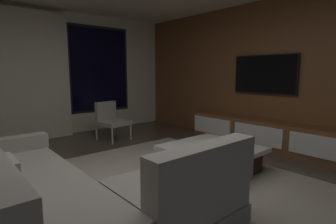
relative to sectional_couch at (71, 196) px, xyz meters
name	(u,v)px	position (x,y,z in m)	size (l,w,h in m)	color
floor	(143,194)	(0.86, 0.10, -0.29)	(9.20, 9.20, 0.00)	#473D33
back_wall_with_window	(39,74)	(0.80, 3.71, 1.05)	(6.60, 0.30, 2.70)	beige
media_wall	(280,74)	(3.92, 0.10, 1.06)	(0.12, 7.80, 2.70)	brown
area_rug	(172,188)	(1.21, 0.00, -0.28)	(3.20, 3.80, 0.01)	#ADA391
sectional_couch	(71,196)	(0.00, 0.00, 0.00)	(1.98, 2.50, 0.82)	gray
coffee_table	(211,158)	(2.00, 0.06, -0.10)	(1.16, 1.16, 0.36)	#311A12
book_stack_on_coffee_table	(223,142)	(2.20, 0.01, 0.11)	(0.28, 0.19, 0.08)	#C2CB51
accent_chair_near_window	(111,119)	(1.82, 2.61, 0.14)	(0.63, 0.65, 0.78)	#B2ADA0
media_console	(266,135)	(3.63, 0.15, -0.04)	(0.46, 3.10, 0.52)	brown
mounted_tv	(264,74)	(3.81, 0.35, 1.06)	(0.05, 1.24, 0.72)	black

